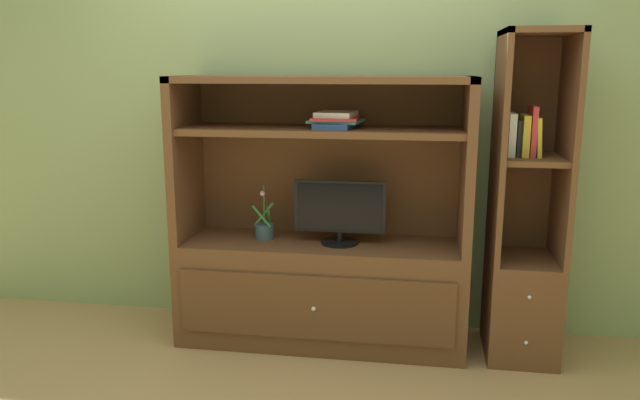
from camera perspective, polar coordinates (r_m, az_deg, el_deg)
ground_plane at (r=3.29m, az=-1.00°, el=-15.67°), size 8.00×8.00×0.00m
painted_rear_wall at (r=3.65m, az=1.01°, el=10.05°), size 6.00×0.10×2.80m
media_console at (r=3.47m, az=0.15°, el=-5.55°), size 1.60×0.52×1.49m
tv_monitor at (r=3.36m, az=1.85°, el=-1.05°), size 0.50×0.21×0.35m
potted_plant at (r=3.50m, az=-5.18°, el=-2.78°), size 0.13×0.11×0.31m
magazine_stack at (r=3.30m, az=1.49°, el=7.45°), size 0.29×0.31×0.09m
bookshelf_tall at (r=3.45m, az=18.44°, el=-4.34°), size 0.36×0.46×1.72m
upright_book_row at (r=3.32m, az=18.37°, el=5.78°), size 0.16×0.18×0.26m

